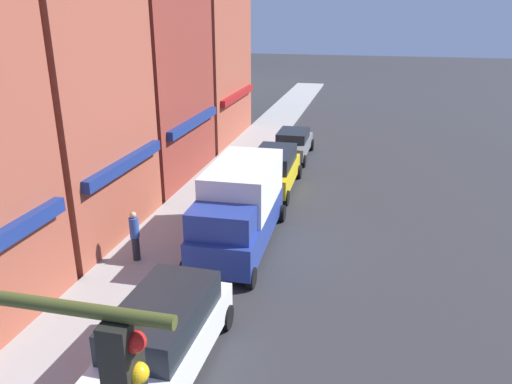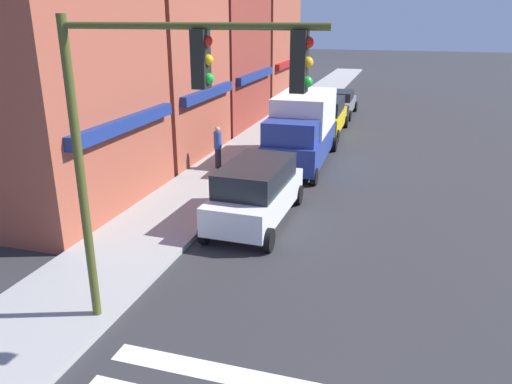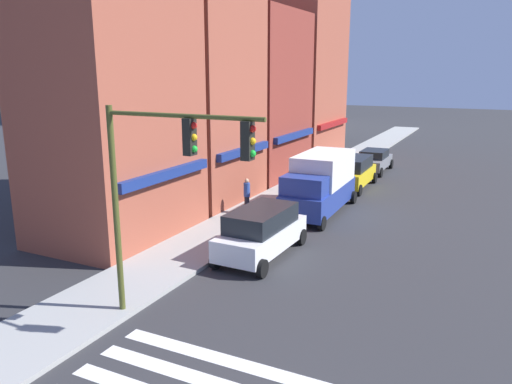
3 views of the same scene
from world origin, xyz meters
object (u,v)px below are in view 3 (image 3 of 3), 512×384
traffic_signal (164,172)px  pedestrian_blue_shirt (247,195)px  box_truck_blue (320,183)px  sedan_grey (374,160)px  suv_yellow (353,171)px  suv_white (262,231)px

traffic_signal → pedestrian_blue_shirt: traffic_signal is taller
box_truck_blue → sedan_grey: 12.07m
box_truck_blue → sedan_grey: box_truck_blue is taller
suv_yellow → box_truck_blue: bearing=179.1°
sedan_grey → pedestrian_blue_shirt: pedestrian_blue_shirt is taller
traffic_signal → sedan_grey: traffic_signal is taller
sedan_grey → suv_white: bearing=179.6°
box_truck_blue → traffic_signal: bearing=178.9°
suv_white → pedestrian_blue_shirt: suv_white is taller
suv_white → sedan_grey: 18.99m
box_truck_blue → pedestrian_blue_shirt: (-2.15, 3.11, -0.51)m
suv_yellow → pedestrian_blue_shirt: size_ratio=2.67×
sedan_grey → traffic_signal: bearing=179.8°
traffic_signal → box_truck_blue: 13.48m
traffic_signal → box_truck_blue: bearing=0.2°
traffic_signal → sedan_grey: 25.48m
box_truck_blue → suv_yellow: box_truck_blue is taller
sedan_grey → pedestrian_blue_shirt: 14.54m
traffic_signal → suv_white: size_ratio=1.32×
sedan_grey → pedestrian_blue_shirt: (-14.20, 3.11, 0.23)m
suv_white → sedan_grey: bearing=1.5°
traffic_signal → sedan_grey: size_ratio=1.42×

